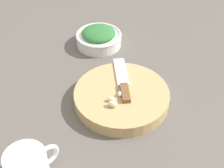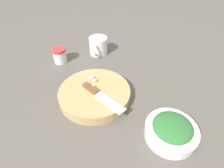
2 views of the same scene
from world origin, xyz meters
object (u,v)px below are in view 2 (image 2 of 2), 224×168
at_px(cutting_board, 95,94).
at_px(garlic_cloves, 93,80).
at_px(coffee_mug, 98,46).
at_px(herb_bowl, 171,130).
at_px(spice_jar, 60,55).
at_px(chef_knife, 100,95).

xyz_separation_m(cutting_board, garlic_cloves, (-0.05, 0.00, 0.03)).
bearing_deg(garlic_cloves, coffee_mug, 160.18).
relative_size(cutting_board, garlic_cloves, 3.92).
xyz_separation_m(garlic_cloves, herb_bowl, (0.29, 0.17, -0.01)).
relative_size(garlic_cloves, spice_jar, 0.97).
xyz_separation_m(herb_bowl, coffee_mug, (-0.55, -0.08, 0.01)).
bearing_deg(herb_bowl, cutting_board, -143.56).
height_order(herb_bowl, spice_jar, spice_jar).
distance_m(chef_knife, garlic_cloves, 0.09).
relative_size(cutting_board, chef_knife, 1.44).
xyz_separation_m(chef_knife, spice_jar, (-0.33, -0.11, -0.01)).
bearing_deg(cutting_board, chef_knife, 15.96).
xyz_separation_m(cutting_board, chef_knife, (0.04, 0.01, 0.02)).
bearing_deg(herb_bowl, coffee_mug, -171.98).
distance_m(chef_knife, spice_jar, 0.35).
bearing_deg(spice_jar, coffee_mug, 95.00).
bearing_deg(cutting_board, garlic_cloves, 173.90).
xyz_separation_m(chef_knife, herb_bowl, (0.20, 0.17, -0.01)).
distance_m(cutting_board, herb_bowl, 0.30).
distance_m(herb_bowl, coffee_mug, 0.56).
height_order(chef_knife, garlic_cloves, garlic_cloves).
height_order(garlic_cloves, coffee_mug, coffee_mug).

